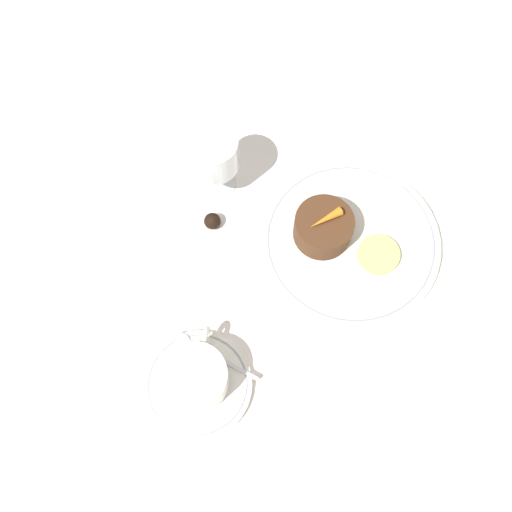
% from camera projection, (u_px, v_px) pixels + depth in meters
% --- Properties ---
extents(ground_plane, '(3.00, 3.00, 0.00)m').
position_uv_depth(ground_plane, '(317.00, 233.00, 0.86)').
color(ground_plane, white).
extents(dinner_plate, '(0.26, 0.26, 0.01)m').
position_uv_depth(dinner_plate, '(350.00, 242.00, 0.85)').
color(dinner_plate, white).
rests_on(dinner_plate, ground_plane).
extents(saucer, '(0.14, 0.14, 0.01)m').
position_uv_depth(saucer, '(198.00, 384.00, 0.78)').
color(saucer, white).
rests_on(saucer, ground_plane).
extents(coffee_cup, '(0.11, 0.08, 0.05)m').
position_uv_depth(coffee_cup, '(196.00, 377.00, 0.75)').
color(coffee_cup, white).
rests_on(coffee_cup, saucer).
extents(spoon, '(0.04, 0.12, 0.00)m').
position_uv_depth(spoon, '(207.00, 352.00, 0.79)').
color(spoon, silver).
rests_on(spoon, saucer).
extents(wine_glass, '(0.07, 0.07, 0.11)m').
position_uv_depth(wine_glass, '(214.00, 155.00, 0.82)').
color(wine_glass, silver).
rests_on(wine_glass, ground_plane).
extents(fork, '(0.06, 0.20, 0.01)m').
position_uv_depth(fork, '(345.00, 140.00, 0.92)').
color(fork, silver).
rests_on(fork, ground_plane).
extents(dessert_cake, '(0.08, 0.08, 0.04)m').
position_uv_depth(dessert_cake, '(323.00, 228.00, 0.83)').
color(dessert_cake, '#4C2D19').
rests_on(dessert_cake, dinner_plate).
extents(carrot_garnish, '(0.04, 0.04, 0.01)m').
position_uv_depth(carrot_garnish, '(325.00, 219.00, 0.80)').
color(carrot_garnish, orange).
rests_on(carrot_garnish, dessert_cake).
extents(pineapple_slice, '(0.06, 0.06, 0.01)m').
position_uv_depth(pineapple_slice, '(379.00, 254.00, 0.83)').
color(pineapple_slice, '#EFE075').
rests_on(pineapple_slice, dinner_plate).
extents(chocolate_truffle, '(0.02, 0.02, 0.02)m').
position_uv_depth(chocolate_truffle, '(212.00, 221.00, 0.86)').
color(chocolate_truffle, black).
rests_on(chocolate_truffle, ground_plane).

